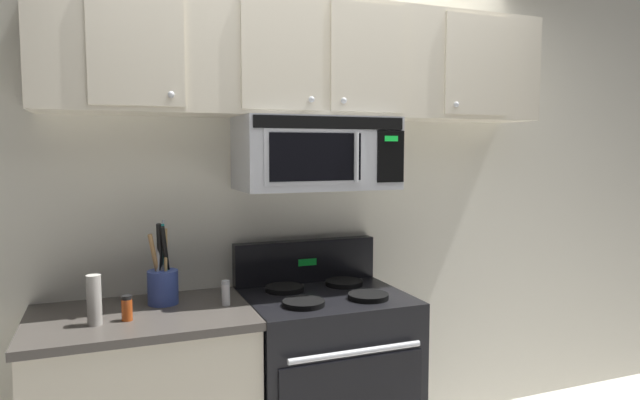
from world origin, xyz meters
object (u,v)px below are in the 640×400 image
at_px(over_range_microwave, 316,153).
at_px(spice_jar, 127,308).
at_px(pepper_mill, 94,300).
at_px(stove_range, 325,381).
at_px(utensil_crock_blue, 163,281).
at_px(salt_shaker, 226,293).

height_order(over_range_microwave, spice_jar, over_range_microwave).
bearing_deg(over_range_microwave, pepper_mill, -168.11).
relative_size(stove_range, pepper_mill, 5.57).
height_order(stove_range, spice_jar, stove_range).
distance_m(over_range_microwave, utensil_crock_blue, 0.94).
distance_m(stove_range, over_range_microwave, 1.11).
bearing_deg(pepper_mill, spice_jar, 6.37).
relative_size(over_range_microwave, salt_shaker, 6.80).
xyz_separation_m(stove_range, utensil_crock_blue, (-0.74, 0.12, 0.53)).
distance_m(salt_shaker, spice_jar, 0.43).
xyz_separation_m(utensil_crock_blue, salt_shaker, (0.26, -0.12, -0.05)).
bearing_deg(salt_shaker, stove_range, 0.98).
bearing_deg(over_range_microwave, salt_shaker, -165.45).
distance_m(utensil_crock_blue, salt_shaker, 0.29).
bearing_deg(stove_range, salt_shaker, -179.02).
height_order(utensil_crock_blue, salt_shaker, utensil_crock_blue).
relative_size(salt_shaker, spice_jar, 1.08).
bearing_deg(stove_range, utensil_crock_blue, 171.07).
xyz_separation_m(over_range_microwave, pepper_mill, (-1.02, -0.22, -0.57)).
height_order(stove_range, pepper_mill, stove_range).
distance_m(stove_range, spice_jar, 1.03).
distance_m(stove_range, salt_shaker, 0.68).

